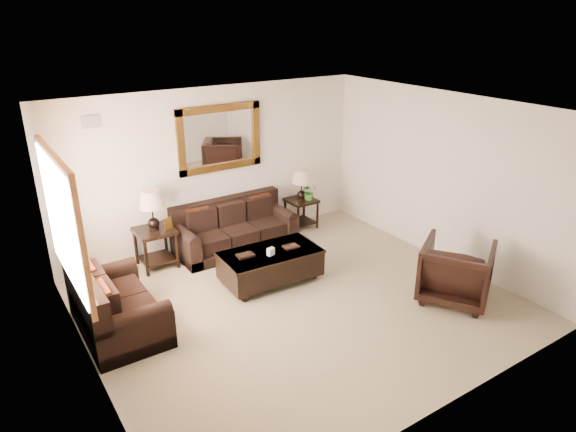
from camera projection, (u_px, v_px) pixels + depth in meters
room at (299, 214)px, 6.70m from camera, size 5.51×5.01×2.71m
window at (64, 221)px, 5.94m from camera, size 0.07×1.96×1.66m
mirror at (220, 138)px, 8.48m from camera, size 1.50×0.06×1.10m
air_vent at (90, 122)px, 7.27m from camera, size 0.25×0.02×0.18m
sofa at (234, 231)px, 8.77m from camera, size 2.02×0.87×0.83m
loveseat at (114, 308)px, 6.48m from camera, size 0.92×1.56×0.88m
end_table_left at (153, 218)px, 7.93m from camera, size 0.58×0.58×1.28m
end_table_right at (301, 190)px, 9.45m from camera, size 0.51×0.51×1.12m
coffee_table at (270, 263)px, 7.67m from camera, size 1.51×0.87×0.62m
armchair at (456, 269)px, 7.14m from camera, size 1.21×1.23×0.94m
potted_plant at (309, 193)px, 9.45m from camera, size 0.36×0.38×0.24m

